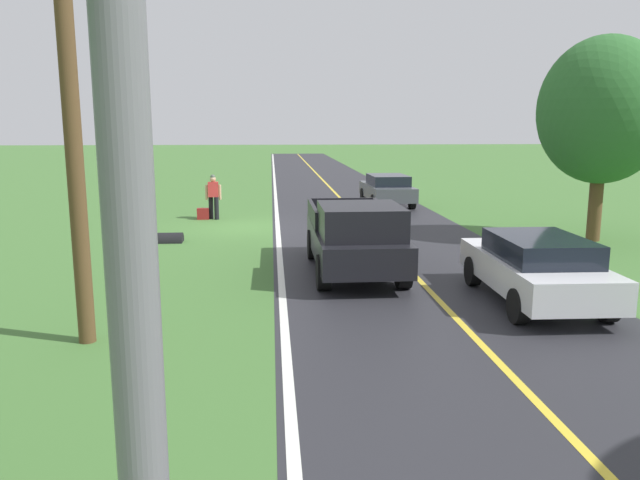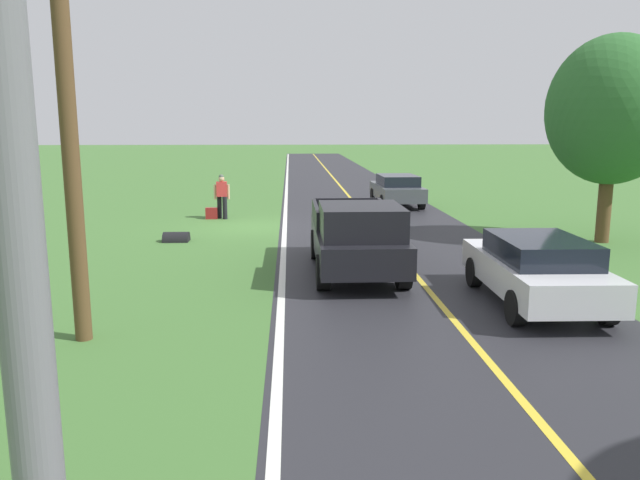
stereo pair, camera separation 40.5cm
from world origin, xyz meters
name	(u,v)px [view 2 (the right image)]	position (x,y,z in m)	size (l,w,h in m)	color
ground_plane	(253,227)	(0.00, 0.00, 0.00)	(200.00, 200.00, 0.00)	#427033
road_surface	(374,226)	(-4.41, 0.00, 0.00)	(6.89, 120.00, 0.00)	#28282D
lane_edge_line	(285,226)	(-1.14, 0.00, 0.01)	(0.16, 117.60, 0.00)	silver
lane_centre_line	(374,226)	(-4.41, 0.00, 0.01)	(0.14, 117.60, 0.00)	gold
hitchhiker_walking	(222,194)	(1.33, -2.12, 0.98)	(0.62, 0.51, 1.75)	black
suitcase_carried	(212,213)	(1.75, -2.01, 0.22)	(0.20, 0.46, 0.45)	maroon
pickup_truck_passing	(357,236)	(-2.97, 7.38, 0.97)	(2.10, 5.40, 1.82)	black
tree_far_side_near	(613,111)	(-11.15, 3.51, 4.06)	(3.92, 3.92, 6.33)	brown
sedan_near_oncoming	(397,189)	(-6.24, -5.77, 0.75)	(2.00, 4.44, 1.41)	#4C5156
sedan_mid_oncoming	(536,268)	(-6.34, 10.12, 0.75)	(2.01, 4.44, 1.41)	silver
utility_pole_roadside	(65,72)	(2.21, 11.83, 4.44)	(0.28, 0.28, 8.89)	brown
drainage_culvert	(176,241)	(2.27, 2.72, 0.00)	(0.60, 0.60, 0.80)	black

